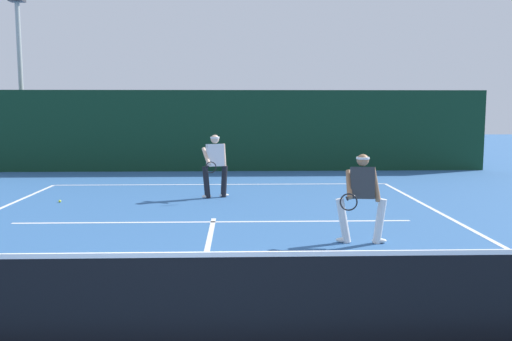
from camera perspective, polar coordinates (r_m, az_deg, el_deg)
name	(u,v)px	position (r m, az deg, el deg)	size (l,w,h in m)	color
court_line_baseline_far	(221,184)	(16.98, -3.63, -1.43)	(10.11, 0.10, 0.01)	white
court_line_service	(213,222)	(11.58, -4.44, -5.28)	(8.25, 0.10, 0.01)	white
court_line_centre	(205,260)	(8.83, -5.25, -9.11)	(0.10, 6.40, 0.01)	white
tennis_net	(186,300)	(5.64, -7.24, -13.04)	(11.08, 0.09, 1.08)	#1E4723
player_near	(362,195)	(9.83, 10.80, -2.45)	(0.94, 0.87, 1.57)	silver
player_far	(215,163)	(14.47, -4.23, 0.76)	(0.74, 0.92, 1.65)	black
tennis_ball	(60,201)	(14.65, -19.50, -2.99)	(0.07, 0.07, 0.07)	#D1E033
back_fence_windscreen	(223,131)	(20.33, -3.36, 4.09)	(19.31, 0.12, 2.95)	#103320
light_pole	(20,59)	(23.88, -23.09, 10.46)	(0.55, 0.44, 6.73)	#9EA39E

